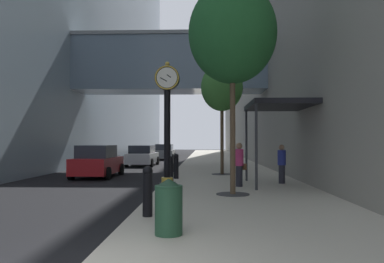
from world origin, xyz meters
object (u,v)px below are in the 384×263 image
street_clock (167,121)px  bollard_third (170,170)px  bollard_nearest (148,190)px  car_grey_near (165,152)px  trash_bin (169,206)px  car_white_far (143,156)px  car_red_mid (98,162)px  street_tree_near (232,34)px  pedestrian_walking (239,163)px  street_tree_mid_near (222,88)px  bollard_fourth (176,166)px  pedestrian_by_clock (282,163)px

street_clock → bollard_third: 2.68m
bollard_nearest → car_grey_near: car_grey_near is taller
trash_bin → car_grey_near: 32.02m
bollard_third → car_white_far: 14.67m
car_red_mid → street_tree_near: bearing=-47.4°
car_red_mid → pedestrian_walking: bearing=-35.3°
street_tree_mid_near → car_red_mid: (-6.54, -0.42, -3.93)m
trash_bin → car_white_far: (-4.10, 21.88, 0.10)m
bollard_third → bollard_fourth: (0.00, 2.96, 0.00)m
trash_bin → pedestrian_by_clock: pedestrian_by_clock is taller
bollard_nearest → pedestrian_by_clock: (4.54, 7.02, 0.23)m
bollard_third → street_tree_mid_near: street_tree_mid_near is taller
car_grey_near → street_tree_near: bearing=-79.2°
pedestrian_walking → bollard_nearest: bearing=-114.5°
car_grey_near → trash_bin: bearing=-83.8°
street_tree_mid_near → car_grey_near: 19.97m
bollard_nearest → bollard_fourth: size_ratio=1.00×
bollard_nearest → bollard_fourth: bearing=90.0°
pedestrian_walking → car_red_mid: 8.52m
bollard_nearest → pedestrian_walking: 6.47m
bollard_third → car_red_mid: car_red_mid is taller
trash_bin → street_tree_near: bearing=73.4°
street_tree_near → trash_bin: (-1.60, -5.40, -4.79)m
trash_bin → car_white_far: car_white_far is taller
street_clock → trash_bin: street_clock is taller
bollard_third → car_white_far: car_white_far is taller
pedestrian_by_clock → trash_bin: bearing=-114.0°
bollard_nearest → trash_bin: size_ratio=1.12×
bollard_fourth → street_tree_near: 7.37m
street_clock → bollard_third: (-0.06, 1.95, -1.84)m
bollard_third → car_red_mid: (-4.28, 4.89, 0.06)m
street_clock → street_tree_near: 3.63m
bollard_third → car_white_far: size_ratio=0.25×
street_tree_near → bollard_third: bearing=135.4°
trash_bin → car_grey_near: bearing=96.2°
bollard_third → bollard_fourth: 2.96m
street_tree_near → pedestrian_walking: (0.42, 2.19, -4.44)m
trash_bin → street_clock: bearing=96.0°
bollard_fourth → car_grey_near: 21.44m
trash_bin → pedestrian_by_clock: bearing=66.0°
street_tree_mid_near → car_white_far: bearing=122.5°
street_clock → car_red_mid: street_clock is taller
bollard_nearest → pedestrian_walking: pedestrian_walking is taller
pedestrian_by_clock → street_tree_mid_near: bearing=118.4°
street_tree_near → car_red_mid: bearing=132.6°
trash_bin → car_red_mid: 13.45m
bollard_nearest → car_grey_near: (-2.80, 30.13, 0.03)m
trash_bin → pedestrian_walking: pedestrian_walking is taller
bollard_nearest → bollard_fourth: (0.00, 8.88, 0.00)m
bollard_nearest → car_red_mid: car_red_mid is taller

